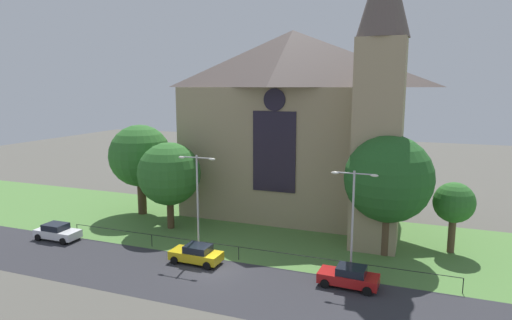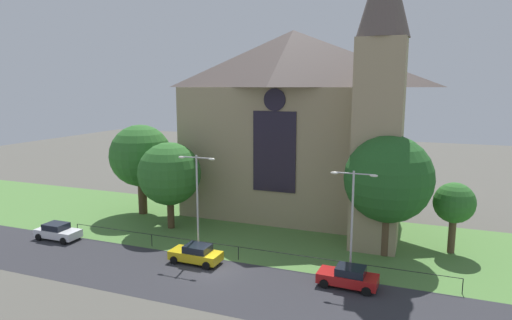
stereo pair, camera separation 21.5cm
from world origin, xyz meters
name	(u,v)px [view 2 (the right image)]	position (x,y,z in m)	size (l,w,h in m)	color
ground	(260,231)	(0.00, 10.00, 0.00)	(160.00, 160.00, 0.00)	#56544C
road_asphalt	(203,280)	(0.00, -2.00, 0.00)	(120.00, 8.00, 0.01)	#2D2D33
grass_verge	(252,237)	(0.00, 8.00, 0.00)	(120.00, 20.00, 0.01)	#517F3D
church_building	(297,122)	(1.70, 17.00, 10.27)	(23.20, 16.20, 26.00)	tan
iron_railing	(238,248)	(0.93, 2.50, 0.98)	(33.59, 0.07, 1.13)	black
tree_right_near	(388,179)	(12.07, 8.00, 6.54)	(7.29, 7.29, 10.22)	brown
tree_left_far	(141,156)	(-14.35, 10.92, 6.52)	(6.79, 6.79, 9.97)	#4C3823
tree_left_near	(169,174)	(-8.67, 7.65, 5.54)	(6.24, 6.24, 8.68)	#4C3823
tree_right_far	(454,204)	(17.33, 10.52, 4.33)	(3.44, 3.44, 6.12)	brown
streetlamp_near	(197,192)	(-2.71, 2.40, 5.40)	(3.37, 0.26, 8.52)	#B2B2B7
streetlamp_far	(352,210)	(10.06, 2.40, 5.17)	(3.37, 0.26, 8.11)	#B2B2B7
parked_car_white	(58,231)	(-16.72, 0.94, 0.74)	(4.21, 2.03, 1.51)	silver
parked_car_yellow	(196,254)	(-2.00, 0.69, 0.74)	(4.24, 2.10, 1.51)	gold
parked_car_red	(348,277)	(10.18, 0.77, 0.74)	(4.27, 2.17, 1.51)	#B21919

